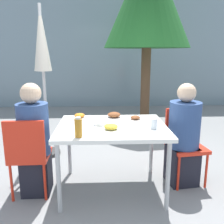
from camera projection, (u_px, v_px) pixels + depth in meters
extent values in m
plane|color=gray|center=(112.00, 189.00, 2.86)|extent=(24.00, 24.00, 0.00)
cube|color=gray|center=(105.00, 54.00, 7.07)|extent=(10.00, 0.20, 3.00)
cube|color=white|center=(112.00, 127.00, 2.69)|extent=(1.17, 0.93, 0.04)
cylinder|color=#B7B7B7|center=(59.00, 179.00, 2.36)|extent=(0.04, 0.04, 0.72)
cylinder|color=#B7B7B7|center=(168.00, 176.00, 2.40)|extent=(0.04, 0.04, 0.72)
cylinder|color=#B7B7B7|center=(69.00, 147.00, 3.15)|extent=(0.04, 0.04, 0.72)
cylinder|color=#B7B7B7|center=(151.00, 146.00, 3.20)|extent=(0.04, 0.04, 0.72)
cube|color=red|center=(31.00, 156.00, 2.70)|extent=(0.41, 0.41, 0.04)
cube|color=red|center=(24.00, 141.00, 2.47)|extent=(0.40, 0.05, 0.42)
cylinder|color=red|center=(21.00, 168.00, 2.91)|extent=(0.03, 0.03, 0.41)
cylinder|color=red|center=(50.00, 167.00, 2.93)|extent=(0.03, 0.03, 0.41)
cylinder|color=red|center=(12.00, 183.00, 2.58)|extent=(0.03, 0.03, 0.41)
cylinder|color=red|center=(45.00, 182.00, 2.60)|extent=(0.03, 0.03, 0.41)
cube|color=black|center=(37.00, 173.00, 2.75)|extent=(0.30, 0.30, 0.45)
cylinder|color=navy|center=(33.00, 129.00, 2.64)|extent=(0.33, 0.33, 0.56)
sphere|color=beige|center=(31.00, 93.00, 2.55)|extent=(0.21, 0.21, 0.21)
cube|color=red|center=(187.00, 148.00, 2.92)|extent=(0.45, 0.45, 0.04)
cube|color=red|center=(181.00, 125.00, 3.04)|extent=(0.40, 0.09, 0.42)
cylinder|color=red|center=(206.00, 171.00, 2.84)|extent=(0.03, 0.03, 0.41)
cylinder|color=red|center=(178.00, 173.00, 2.78)|extent=(0.03, 0.03, 0.41)
cylinder|color=red|center=(192.00, 159.00, 3.17)|extent=(0.03, 0.03, 0.41)
cylinder|color=red|center=(166.00, 161.00, 3.11)|extent=(0.03, 0.03, 0.41)
cube|color=black|center=(182.00, 164.00, 2.96)|extent=(0.36, 0.36, 0.45)
cylinder|color=navy|center=(184.00, 125.00, 2.85)|extent=(0.36, 0.36, 0.53)
sphere|color=beige|center=(187.00, 93.00, 2.76)|extent=(0.21, 0.21, 0.21)
cylinder|color=#333333|center=(48.00, 152.00, 3.84)|extent=(0.36, 0.36, 0.05)
cylinder|color=#BCBCBC|center=(44.00, 84.00, 3.60)|extent=(0.04, 0.04, 2.17)
cone|color=beige|center=(41.00, 38.00, 3.45)|extent=(0.25, 0.25, 0.90)
cylinder|color=white|center=(80.00, 118.00, 2.98)|extent=(0.22, 0.22, 0.01)
ellipsoid|color=orange|center=(80.00, 115.00, 2.97)|extent=(0.12, 0.12, 0.05)
cylinder|color=white|center=(135.00, 120.00, 2.89)|extent=(0.20, 0.20, 0.01)
ellipsoid|color=brown|center=(135.00, 117.00, 2.88)|extent=(0.11, 0.11, 0.04)
cylinder|color=white|center=(114.00, 118.00, 2.99)|extent=(0.28, 0.28, 0.01)
ellipsoid|color=brown|center=(114.00, 115.00, 2.98)|extent=(0.15, 0.15, 0.06)
cylinder|color=white|center=(111.00, 130.00, 2.51)|extent=(0.25, 0.25, 0.01)
ellipsoid|color=gold|center=(111.00, 127.00, 2.50)|extent=(0.14, 0.14, 0.06)
cylinder|color=#B7751E|center=(78.00, 128.00, 2.30)|extent=(0.07, 0.07, 0.17)
cylinder|color=white|center=(78.00, 118.00, 2.28)|extent=(0.05, 0.05, 0.02)
cylinder|color=silver|center=(154.00, 124.00, 2.57)|extent=(0.07, 0.07, 0.11)
cylinder|color=white|center=(101.00, 123.00, 2.71)|extent=(0.16, 0.16, 0.05)
cylinder|color=brown|center=(145.00, 87.00, 5.36)|extent=(0.20, 0.20, 1.62)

